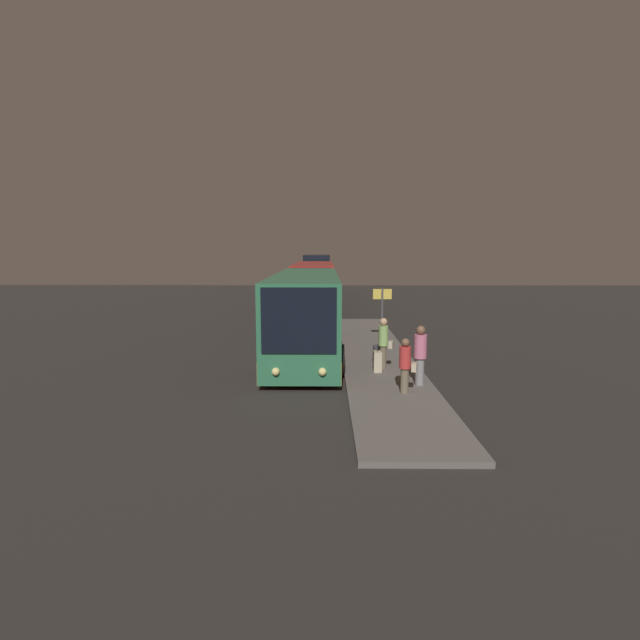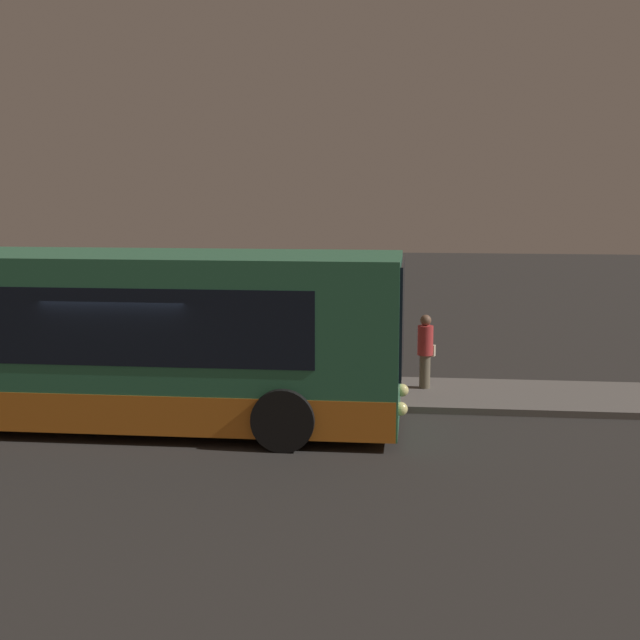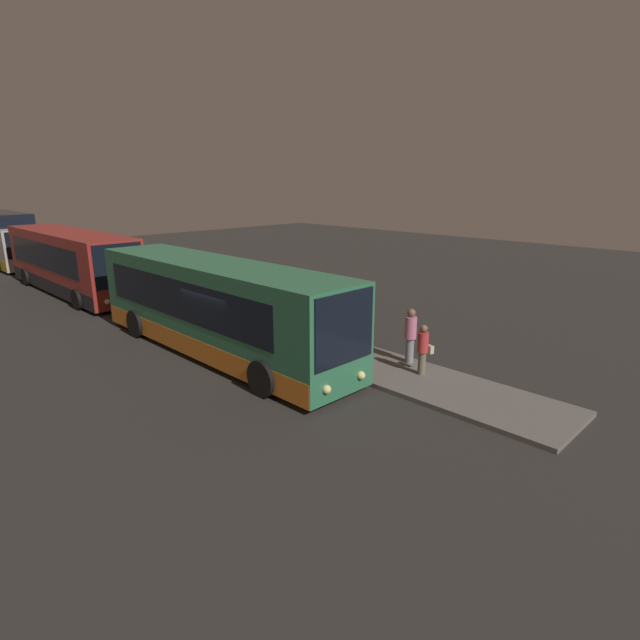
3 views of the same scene
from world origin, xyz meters
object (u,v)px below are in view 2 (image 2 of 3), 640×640
at_px(passenger_waiting, 285,343).
at_px(passenger_boarding, 385,337).
at_px(sign_post, 48,309).
at_px(trash_bin, 249,372).
at_px(passenger_with_bags, 425,348).
at_px(suitcase, 304,375).
at_px(bus_lead, 72,339).

bearing_deg(passenger_waiting, passenger_boarding, 38.00).
xyz_separation_m(sign_post, trash_bin, (4.69, -0.63, -1.21)).
xyz_separation_m(passenger_waiting, passenger_with_bags, (2.96, 0.28, -0.11)).
bearing_deg(passenger_waiting, suitcase, -14.60).
bearing_deg(trash_bin, sign_post, 172.39).
bearing_deg(sign_post, trash_bin, -7.61).
xyz_separation_m(passenger_boarding, passenger_with_bags, (0.88, -0.57, -0.13)).
height_order(passenger_with_bags, sign_post, sign_post).
height_order(passenger_boarding, trash_bin, passenger_boarding).
bearing_deg(passenger_boarding, trash_bin, 57.04).
bearing_deg(sign_post, bus_lead, -60.55).
distance_m(passenger_waiting, suitcase, 0.80).
bearing_deg(passenger_with_bags, suitcase, -152.25).
distance_m(bus_lead, passenger_waiting, 4.56).
xyz_separation_m(suitcase, trash_bin, (-1.20, 0.18, -0.02)).
relative_size(passenger_with_bags, suitcase, 1.72).
bearing_deg(suitcase, passenger_boarding, 33.66).
relative_size(bus_lead, suitcase, 13.24).
xyz_separation_m(bus_lead, sign_post, (-1.88, 3.32, 0.06)).
height_order(suitcase, trash_bin, suitcase).
relative_size(passenger_boarding, trash_bin, 2.78).
height_order(passenger_waiting, passenger_with_bags, passenger_waiting).
height_order(passenger_waiting, trash_bin, passenger_waiting).
relative_size(passenger_boarding, passenger_with_bags, 1.14).
bearing_deg(bus_lead, passenger_with_bags, 24.96).
xyz_separation_m(passenger_boarding, passenger_waiting, (-2.08, -0.85, -0.02)).
bearing_deg(trash_bin, passenger_boarding, 17.89).
relative_size(passenger_waiting, suitcase, 1.90).
distance_m(passenger_with_bags, trash_bin, 3.79).
xyz_separation_m(passenger_boarding, sign_post, (-7.55, -0.30, 0.55)).
height_order(passenger_waiting, suitcase, passenger_waiting).
distance_m(bus_lead, suitcase, 4.87).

